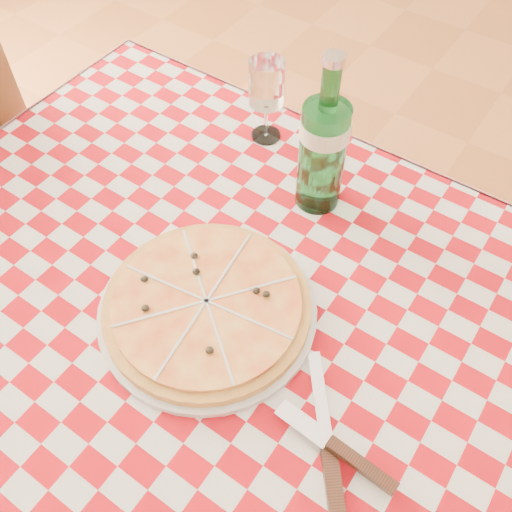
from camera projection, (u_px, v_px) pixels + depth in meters
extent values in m
plane|color=#A15E34|center=(249.00, 463.00, 1.49)|extent=(6.00, 6.00, 0.00)
cube|color=brown|center=(245.00, 320.00, 0.91)|extent=(1.20, 0.80, 0.04)
cylinder|color=brown|center=(157.00, 205.00, 1.56)|extent=(0.06, 0.06, 0.71)
cube|color=#9D0912|center=(245.00, 312.00, 0.89)|extent=(1.30, 0.90, 0.01)
cylinder|color=brown|center=(66.00, 247.00, 1.64)|extent=(0.04, 0.04, 0.44)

